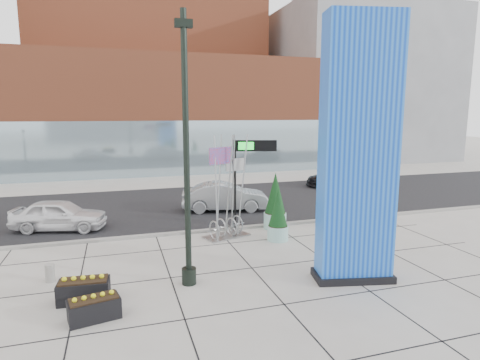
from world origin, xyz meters
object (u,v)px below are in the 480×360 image
object	(u,v)px
concrete_bollard	(50,273)
car_silver_mid	(225,197)
lamp_post	(187,178)
public_art_sculpture	(227,210)
blue_pylon	(358,157)
overhead_street_sign	(250,153)
car_white_west	(59,215)

from	to	relation	value
concrete_bollard	car_silver_mid	bearing A→B (deg)	43.66
lamp_post	public_art_sculpture	bearing A→B (deg)	60.90
blue_pylon	lamp_post	xyz separation A→B (m)	(-5.46, 1.29, -0.66)
lamp_post	public_art_sculpture	xyz separation A→B (m)	(2.60, 4.67, -2.35)
overhead_street_sign	car_white_west	bearing A→B (deg)	-179.95
car_white_west	car_silver_mid	world-z (taller)	car_silver_mid
lamp_post	car_silver_mid	xyz separation A→B (m)	(3.85, 9.53, -2.77)
overhead_street_sign	car_silver_mid	world-z (taller)	overhead_street_sign
blue_pylon	car_silver_mid	bearing A→B (deg)	110.75
public_art_sculpture	concrete_bollard	xyz separation A→B (m)	(-7.08, -3.10, -0.94)
lamp_post	car_silver_mid	distance (m)	10.65
overhead_street_sign	lamp_post	bearing A→B (deg)	-109.84
lamp_post	concrete_bollard	size ratio (longest dim) A/B	14.37
blue_pylon	concrete_bollard	bearing A→B (deg)	176.22
car_white_west	car_silver_mid	bearing A→B (deg)	-65.87
public_art_sculpture	concrete_bollard	bearing A→B (deg)	-175.33
car_silver_mid	car_white_west	bearing A→B (deg)	111.00
public_art_sculpture	car_white_west	xyz separation A→B (m)	(-7.53, 3.42, -0.49)
lamp_post	car_white_west	size ratio (longest dim) A/B	1.98
car_white_west	blue_pylon	bearing A→B (deg)	-117.26
public_art_sculpture	overhead_street_sign	size ratio (longest dim) A/B	1.08
car_silver_mid	concrete_bollard	bearing A→B (deg)	145.33
concrete_bollard	public_art_sculpture	bearing A→B (deg)	23.60
overhead_street_sign	car_silver_mid	xyz separation A→B (m)	(-0.15, 4.06, -2.96)
blue_pylon	overhead_street_sign	distance (m)	6.93
lamp_post	concrete_bollard	xyz separation A→B (m)	(-4.48, 1.58, -3.29)
public_art_sculpture	car_white_west	bearing A→B (deg)	136.66
public_art_sculpture	overhead_street_sign	distance (m)	3.01
concrete_bollard	car_silver_mid	distance (m)	11.54
public_art_sculpture	overhead_street_sign	world-z (taller)	public_art_sculpture
blue_pylon	concrete_bollard	distance (m)	11.08
lamp_post	overhead_street_sign	world-z (taller)	lamp_post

